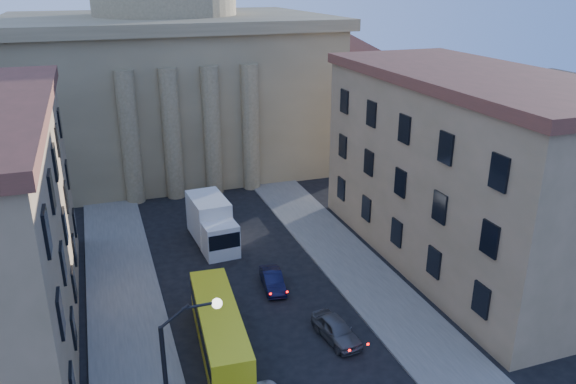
{
  "coord_description": "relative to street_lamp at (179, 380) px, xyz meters",
  "views": [
    {
      "loc": [
        -8.98,
        -11.39,
        20.88
      ],
      "look_at": [
        1.56,
        18.57,
        8.76
      ],
      "focal_mm": 35.0,
      "sensor_mm": 36.0,
      "label": 1
    }
  ],
  "objects": [
    {
      "name": "sidewalk_left",
      "position": [
        -1.53,
        10.0,
        -5.21
      ],
      "size": [
        5.0,
        60.0,
        0.15
      ],
      "primitive_type": "cube",
      "color": "#5A5852",
      "rests_on": "ground"
    },
    {
      "name": "car_right_distant",
      "position": [
        8.66,
        14.26,
        -4.65
      ],
      "size": [
        1.77,
        3.96,
        1.26
      ],
      "primitive_type": "imported",
      "rotation": [
        0.0,
        0.0,
        -0.12
      ],
      "color": "black",
      "rests_on": "ground"
    },
    {
      "name": "church",
      "position": [
        6.97,
        47.47,
        6.59
      ],
      "size": [
        68.02,
        28.76,
        36.6
      ],
      "color": "#766748",
      "rests_on": "ground"
    },
    {
      "name": "street_lamp",
      "position": [
        0.0,
        0.0,
        0.0
      ],
      "size": [
        2.62,
        0.44,
        8.83
      ],
      "color": "black",
      "rests_on": "ground"
    },
    {
      "name": "city_bus",
      "position": [
        3.47,
        8.35,
        -3.77
      ],
      "size": [
        2.99,
        10.16,
        2.82
      ],
      "rotation": [
        0.0,
        0.0,
        -0.07
      ],
      "color": "gold",
      "rests_on": "ground"
    },
    {
      "name": "car_right_far",
      "position": [
        10.47,
        7.13,
        -4.59
      ],
      "size": [
        2.19,
        4.27,
        1.39
      ],
      "primitive_type": "imported",
      "rotation": [
        0.0,
        0.0,
        0.14
      ],
      "color": "#4A4B4F",
      "rests_on": "ground"
    },
    {
      "name": "box_truck",
      "position": [
        6.16,
        22.88,
        -3.49
      ],
      "size": [
        3.14,
        7.05,
        3.79
      ],
      "rotation": [
        0.0,
        0.0,
        0.06
      ],
      "color": "silver",
      "rests_on": "ground"
    },
    {
      "name": "sidewalk_right",
      "position": [
        15.47,
        10.0,
        -5.21
      ],
      "size": [
        5.0,
        60.0,
        0.15
      ],
      "primitive_type": "cube",
      "color": "#5A5852",
      "rests_on": "ground"
    },
    {
      "name": "building_right",
      "position": [
        23.97,
        14.0,
        2.14
      ],
      "size": [
        11.6,
        26.6,
        14.7
      ],
      "color": "tan",
      "rests_on": "ground"
    }
  ]
}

